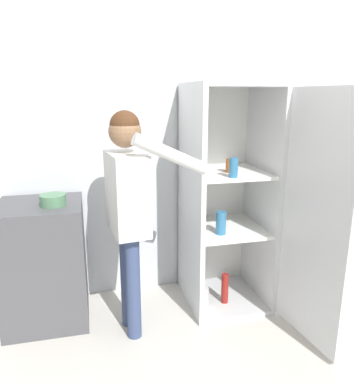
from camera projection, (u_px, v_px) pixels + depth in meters
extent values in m
plane|color=beige|center=(225.00, 349.00, 2.48)|extent=(12.00, 12.00, 0.00)
cube|color=silver|center=(188.00, 140.00, 3.08)|extent=(7.00, 0.06, 2.55)
cube|color=silver|center=(223.00, 296.00, 3.09)|extent=(0.61, 0.65, 0.04)
cube|color=silver|center=(231.00, 85.00, 2.66)|extent=(0.61, 0.65, 0.04)
cube|color=white|center=(213.00, 189.00, 3.17)|extent=(0.61, 0.03, 1.65)
cube|color=silver|center=(191.00, 201.00, 2.81)|extent=(0.04, 0.65, 1.65)
cube|color=silver|center=(261.00, 196.00, 2.95)|extent=(0.04, 0.65, 1.65)
cube|color=white|center=(226.00, 228.00, 2.94)|extent=(0.54, 0.58, 0.02)
cube|color=white|center=(227.00, 172.00, 2.83)|extent=(0.54, 0.58, 0.02)
cube|color=silver|center=(316.00, 221.00, 2.37)|extent=(0.12, 0.61, 1.65)
cylinder|color=teal|center=(233.00, 168.00, 2.58)|extent=(0.06, 0.06, 0.14)
cylinder|color=#9E4C19|center=(230.00, 166.00, 2.75)|extent=(0.06, 0.06, 0.10)
cylinder|color=teal|center=(221.00, 223.00, 2.76)|extent=(0.07, 0.07, 0.17)
cylinder|color=maroon|center=(225.00, 288.00, 2.95)|extent=(0.06, 0.06, 0.24)
cylinder|color=beige|center=(203.00, 297.00, 2.90)|extent=(0.08, 0.08, 0.16)
cylinder|color=#384770|center=(127.00, 277.00, 2.67)|extent=(0.10, 0.10, 0.75)
cylinder|color=#384770|center=(133.00, 287.00, 2.53)|extent=(0.10, 0.10, 0.75)
cube|color=silver|center=(127.00, 193.00, 2.43)|extent=(0.27, 0.41, 0.53)
sphere|color=#8C6647|center=(125.00, 131.00, 2.33)|extent=(0.21, 0.21, 0.21)
sphere|color=#4C2D19|center=(125.00, 126.00, 2.32)|extent=(0.19, 0.19, 0.19)
cylinder|color=silver|center=(120.00, 190.00, 2.64)|extent=(0.08, 0.08, 0.50)
cylinder|color=silver|center=(171.00, 155.00, 2.25)|extent=(0.49, 0.14, 0.28)
cube|color=#4C4C51|center=(44.00, 263.00, 2.72)|extent=(0.58, 0.55, 0.90)
cylinder|color=#517F5B|center=(53.00, 200.00, 2.56)|extent=(0.17, 0.17, 0.08)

